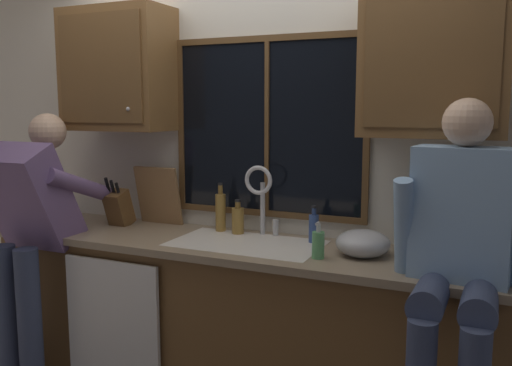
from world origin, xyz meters
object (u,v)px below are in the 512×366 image
Objects in this scene: person_sitting_on_counter at (459,241)px; soap_dispenser at (318,244)px; knife_block at (119,208)px; bottle_tall_clear at (221,211)px; cutting_board at (158,196)px; bottle_amber_small at (314,228)px; mixing_bowl at (363,243)px; person_standing at (30,226)px; bottle_green_glass at (238,220)px.

soap_dispenser is (-0.64, 0.15, -0.11)m from person_sitting_on_counter.
knife_block is 0.65m from bottle_tall_clear.
bottle_amber_small is (1.02, -0.05, -0.10)m from cutting_board.
mixing_bowl is (-0.46, 0.29, -0.12)m from person_sitting_on_counter.
person_standing reaches higher than bottle_tall_clear.
person_sitting_on_counter reaches higher than knife_block.
person_sitting_on_counter is 4.73× the size of mixing_bowl.
soap_dispenser is (1.34, -0.20, -0.04)m from knife_block.
person_sitting_on_counter is at bearing -13.19° from soap_dispenser.
soap_dispenser is 0.77m from bottle_tall_clear.
bottle_green_glass is (-0.76, 0.16, 0.02)m from mixing_bowl.
bottle_amber_small is at bearing 3.71° from knife_block.
bottle_green_glass is at bearing -3.34° from cutting_board.
person_standing reaches higher than soap_dispenser.
soap_dispenser is (-0.18, -0.14, 0.01)m from mixing_bowl.
knife_block is at bearing 171.41° from soap_dispenser.
person_standing is 8.09× the size of bottle_green_glass.
bottle_tall_clear reaches higher than soap_dispenser.
bottle_amber_small is at bearing 150.28° from person_sitting_on_counter.
bottle_amber_small is at bearing -2.18° from bottle_green_glass.
person_sitting_on_counter reaches higher than mixing_bowl.
knife_block reaches higher than soap_dispenser.
cutting_board is 1.37× the size of mixing_bowl.
bottle_tall_clear is at bearing 10.10° from knife_block.
knife_block is 1.53m from mixing_bowl.
cutting_board reaches higher than bottle_green_glass.
cutting_board is at bearing 32.61° from knife_block.
knife_block is (0.29, 0.43, 0.05)m from person_standing.
knife_block is 0.77m from bottle_green_glass.
bottle_tall_clear reaches higher than bottle_amber_small.
mixing_bowl is at bearing -2.36° from knife_block.
person_standing is 1.27× the size of person_sitting_on_counter.
knife_block is 1.60× the size of bottle_amber_small.
knife_block is 1.36m from soap_dispenser.
person_standing is at bearing -178.17° from person_sitting_on_counter.
cutting_board is at bearing 176.66° from bottle_green_glass.
cutting_board is 1.19m from soap_dispenser.
soap_dispenser is at bearing 166.81° from person_sitting_on_counter.
knife_block is (-1.98, 0.35, -0.08)m from person_sitting_on_counter.
bottle_tall_clear is (0.93, 0.54, 0.06)m from person_standing.
bottle_tall_clear is (0.64, 0.11, 0.01)m from knife_block.
cutting_board is at bearing 163.72° from soap_dispenser.
person_sitting_on_counter is 3.45× the size of cutting_board.
mixing_bowl is 0.78m from bottle_green_glass.
soap_dispenser is at bearing -16.28° from cutting_board.
knife_block is at bearing 169.90° from person_sitting_on_counter.
person_standing is 2.28m from person_sitting_on_counter.
person_standing reaches higher than bottle_green_glass.
mixing_bowl is at bearing -11.87° from bottle_green_glass.
cutting_board reaches higher than mixing_bowl.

